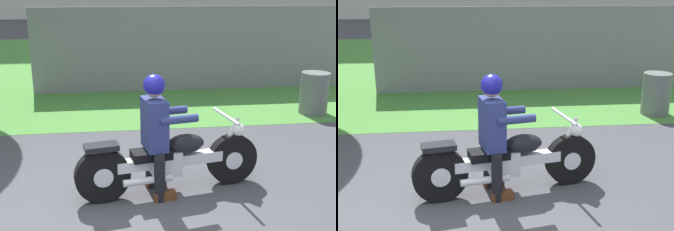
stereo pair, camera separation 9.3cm
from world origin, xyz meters
TOP-DOWN VIEW (x-y plane):
  - grass_verge at (0.00, 9.06)m, footprint 60.00×12.00m
  - motorcycle_lead at (0.75, 0.85)m, footprint 2.13×0.74m
  - rider_lead at (0.59, 0.82)m, footprint 0.61×0.53m
  - trash_can at (3.72, 3.62)m, footprint 0.50×0.50m
  - fence_segment at (1.95, 5.71)m, footprint 7.00×0.06m

SIDE VIEW (x-z plane):
  - grass_verge at x=0.00m, z-range 0.00..0.01m
  - trash_can at x=3.72m, z-range 0.00..0.75m
  - motorcycle_lead at x=0.75m, z-range -0.05..0.81m
  - rider_lead at x=0.59m, z-range 0.11..1.49m
  - fence_segment at x=1.95m, z-range 0.00..1.80m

